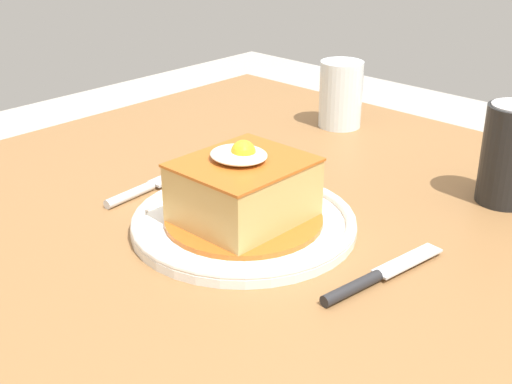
% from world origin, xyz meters
% --- Properties ---
extents(dining_table, '(1.11, 0.87, 0.76)m').
position_xyz_m(dining_table, '(0.00, 0.00, 0.64)').
color(dining_table, olive).
rests_on(dining_table, ground_plane).
extents(main_plate, '(0.25, 0.25, 0.02)m').
position_xyz_m(main_plate, '(-0.08, -0.06, 0.77)').
color(main_plate, white).
rests_on(main_plate, dining_table).
extents(sandwich_meal, '(0.18, 0.18, 0.10)m').
position_xyz_m(sandwich_meal, '(-0.08, -0.06, 0.81)').
color(sandwich_meal, '#B75B1E').
rests_on(sandwich_meal, main_plate).
extents(fork, '(0.03, 0.14, 0.01)m').
position_xyz_m(fork, '(-0.24, -0.08, 0.77)').
color(fork, silver).
rests_on(fork, dining_table).
extents(knife, '(0.04, 0.17, 0.01)m').
position_xyz_m(knife, '(0.09, -0.06, 0.77)').
color(knife, '#262628').
rests_on(knife, dining_table).
extents(soda_can, '(0.07, 0.07, 0.12)m').
position_xyz_m(soda_can, '(0.10, 0.21, 0.82)').
color(soda_can, black).
rests_on(soda_can, dining_table).
extents(drinking_glass, '(0.07, 0.07, 0.10)m').
position_xyz_m(drinking_glass, '(-0.22, 0.30, 0.81)').
color(drinking_glass, '#3F2314').
rests_on(drinking_glass, dining_table).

